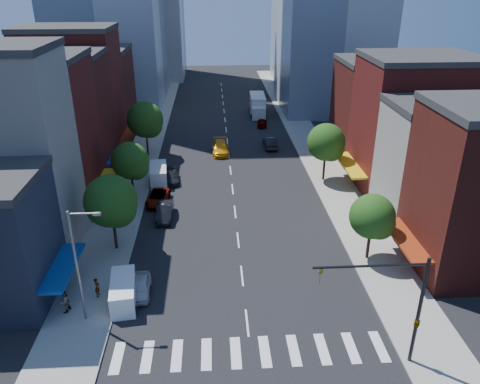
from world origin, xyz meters
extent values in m
plane|color=black|center=(0.00, 0.00, 0.00)|extent=(220.00, 220.00, 0.00)
cube|color=gray|center=(-12.50, 40.00, 0.07)|extent=(5.00, 120.00, 0.15)
cube|color=gray|center=(12.50, 40.00, 0.07)|extent=(5.00, 120.00, 0.15)
cube|color=silver|center=(0.00, -3.00, 0.01)|extent=(19.00, 3.00, 0.01)
cube|color=maroon|center=(-21.00, 20.50, 8.00)|extent=(12.00, 9.00, 16.00)
cube|color=#4A1712|center=(-21.00, 29.00, 7.50)|extent=(12.00, 8.00, 15.00)
cube|color=maroon|center=(-21.00, 37.50, 8.50)|extent=(12.00, 9.00, 17.00)
cube|color=#4A1712|center=(-21.00, 47.00, 6.50)|extent=(12.00, 10.00, 13.00)
cube|color=beige|center=(21.00, 15.00, 6.00)|extent=(12.00, 8.00, 12.00)
cube|color=maroon|center=(21.00, 24.00, 7.50)|extent=(12.00, 10.00, 15.00)
cube|color=#4A1712|center=(21.00, 34.00, 6.50)|extent=(12.00, 10.00, 13.00)
cylinder|color=black|center=(10.50, -4.50, 4.15)|extent=(0.24, 0.24, 8.00)
cylinder|color=black|center=(7.00, -4.50, 7.75)|extent=(7.00, 0.16, 0.16)
imported|color=gold|center=(4.00, -4.50, 7.15)|extent=(0.22, 0.18, 1.10)
imported|color=gold|center=(10.50, -4.50, 3.35)|extent=(0.48, 2.24, 0.90)
cylinder|color=slate|center=(-12.00, 1.00, 4.65)|extent=(0.20, 0.20, 9.00)
cylinder|color=slate|center=(-11.00, 1.00, 8.95)|extent=(2.00, 0.14, 0.14)
cube|color=slate|center=(-10.10, 1.00, 8.90)|extent=(0.50, 0.25, 0.18)
cylinder|color=black|center=(-11.50, 11.00, 2.11)|extent=(0.28, 0.28, 3.92)
sphere|color=#174112|center=(-11.50, 11.00, 5.05)|extent=(4.80, 4.80, 4.80)
sphere|color=#174112|center=(-10.90, 10.70, 4.35)|extent=(3.36, 3.36, 3.36)
cylinder|color=black|center=(-11.50, 22.00, 1.97)|extent=(0.28, 0.28, 3.64)
sphere|color=#174112|center=(-11.50, 22.00, 4.70)|extent=(4.20, 4.20, 4.20)
sphere|color=#174112|center=(-10.90, 21.70, 4.05)|extent=(2.94, 2.94, 2.94)
cylinder|color=black|center=(-11.50, 36.00, 2.25)|extent=(0.28, 0.28, 4.20)
sphere|color=#174112|center=(-11.50, 36.00, 5.40)|extent=(5.00, 5.00, 5.00)
sphere|color=#174112|center=(-10.90, 35.70, 4.65)|extent=(3.50, 3.50, 3.50)
cylinder|color=black|center=(11.50, 8.00, 1.83)|extent=(0.28, 0.28, 3.36)
sphere|color=#174112|center=(11.50, 8.00, 4.35)|extent=(4.00, 4.00, 4.00)
sphere|color=#174112|center=(12.10, 7.70, 3.75)|extent=(2.80, 2.80, 2.80)
cylinder|color=black|center=(11.50, 26.00, 2.11)|extent=(0.28, 0.28, 3.92)
sphere|color=#174112|center=(11.50, 26.00, 5.05)|extent=(4.60, 4.60, 4.60)
sphere|color=#174112|center=(12.10, 25.70, 4.35)|extent=(3.22, 3.22, 3.22)
imported|color=silver|center=(-8.31, 4.03, 0.65)|extent=(1.67, 3.87, 1.30)
imported|color=black|center=(-7.50, 17.02, 0.76)|extent=(1.62, 4.59, 1.51)
imported|color=#999999|center=(-8.61, 20.72, 0.65)|extent=(2.71, 4.90, 1.30)
imported|color=black|center=(-7.50, 26.65, 0.64)|extent=(2.25, 4.57, 1.28)
cube|color=white|center=(-9.50, 3.03, 0.96)|extent=(2.41, 4.78, 1.93)
cube|color=black|center=(-9.28, 1.31, 1.24)|extent=(1.80, 1.13, 0.83)
cylinder|color=black|center=(-10.12, 1.38, 0.32)|extent=(0.32, 0.72, 0.70)
cylinder|color=black|center=(-8.48, 1.59, 0.32)|extent=(0.32, 0.72, 0.70)
cylinder|color=black|center=(-10.52, 4.48, 0.32)|extent=(0.32, 0.72, 0.70)
cylinder|color=black|center=(-8.88, 4.69, 0.32)|extent=(0.32, 0.72, 0.70)
cube|color=white|center=(-9.06, 26.72, 1.04)|extent=(2.43, 5.12, 2.08)
cube|color=black|center=(-8.89, 24.85, 1.34)|extent=(1.92, 1.16, 0.89)
cylinder|color=black|center=(-9.79, 24.96, 0.35)|extent=(0.32, 0.77, 0.75)
cylinder|color=black|center=(-8.02, 25.13, 0.35)|extent=(0.32, 0.77, 0.75)
cylinder|color=black|center=(-10.11, 28.32, 0.35)|extent=(0.32, 0.77, 0.75)
cylinder|color=black|center=(-8.33, 28.49, 0.35)|extent=(0.32, 0.77, 0.75)
imported|color=#F69F0C|center=(-1.17, 36.80, 0.82)|extent=(2.37, 5.69, 1.64)
imported|color=black|center=(6.26, 38.68, 0.80)|extent=(1.81, 4.91, 1.61)
imported|color=#999999|center=(6.22, 49.68, 0.67)|extent=(2.05, 4.10, 1.34)
cube|color=silver|center=(6.16, 57.76, 1.75)|extent=(2.87, 7.22, 3.51)
cube|color=silver|center=(6.01, 53.59, 1.21)|extent=(2.48, 2.06, 2.19)
cylinder|color=black|center=(4.84, 54.51, 0.49)|extent=(0.36, 1.00, 0.99)
cylinder|color=black|center=(7.25, 54.43, 0.49)|extent=(0.36, 1.00, 0.99)
cylinder|color=black|center=(5.01, 59.45, 0.49)|extent=(0.36, 1.00, 0.99)
cylinder|color=black|center=(7.42, 59.36, 0.49)|extent=(0.36, 1.00, 0.99)
imported|color=#999999|center=(-11.66, 3.75, 0.96)|extent=(0.39, 0.60, 1.62)
imported|color=#999999|center=(-13.72, 1.94, 1.12)|extent=(0.98, 1.12, 1.95)
camera|label=1|loc=(-2.16, -27.31, 23.39)|focal=35.00mm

